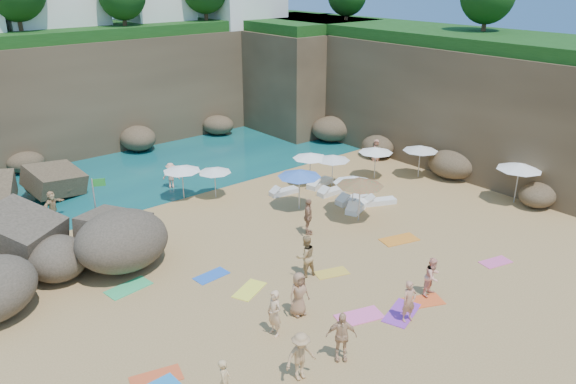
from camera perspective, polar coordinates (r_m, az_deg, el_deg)
ground at (r=26.61m, az=0.83°, el=-6.89°), size 120.00×120.00×0.00m
seawater at (r=51.66m, az=-21.47°, el=6.01°), size 120.00×120.00×0.00m
cliff_back at (r=46.86m, az=-17.75°, el=10.03°), size 44.00×8.00×8.00m
cliff_right at (r=43.67m, az=13.26°, el=9.67°), size 8.00×30.00×8.00m
cliff_corner at (r=50.35m, az=0.77°, el=11.80°), size 10.00×12.00×8.00m
rock_outcrop at (r=27.57m, az=-23.13°, el=-7.73°), size 7.79×6.29×2.84m
flag_pole at (r=28.87m, az=-18.84°, el=-0.95°), size 0.65×0.28×3.41m
parasol_0 at (r=33.25m, az=-10.75°, el=2.39°), size 2.22×2.22×2.10m
parasol_1 at (r=33.25m, az=-7.48°, el=2.24°), size 2.00×2.00×1.89m
parasol_2 at (r=34.96m, az=2.28°, el=3.72°), size 2.21×2.21×2.09m
parasol_3 at (r=37.22m, az=13.31°, el=4.36°), size 2.27×2.27×2.15m
parasol_4 at (r=34.82m, az=4.57°, el=3.51°), size 2.16×2.16×2.04m
parasol_5 at (r=31.00m, az=6.67°, el=1.23°), size 2.25×2.25×2.13m
parasol_6 at (r=29.96m, az=7.36°, el=0.99°), size 2.55×2.55×2.41m
parasol_7 at (r=36.47m, az=8.92°, el=4.25°), size 2.22×2.22×2.10m
parasol_10 at (r=31.24m, az=1.16°, el=1.91°), size 2.46×2.46×2.33m
parasol_11 at (r=34.70m, az=22.47°, el=2.43°), size 2.57×2.57×2.43m
lounger_0 at (r=33.04m, az=6.52°, el=-0.77°), size 2.10×0.80×0.32m
lounger_1 at (r=34.01m, az=-0.42°, el=0.02°), size 1.87×0.79×0.28m
lounger_2 at (r=35.35m, az=3.27°, el=0.89°), size 2.15×1.14×0.32m
lounger_3 at (r=34.13m, az=4.45°, el=0.04°), size 1.88×0.66×0.29m
lounger_4 at (r=33.04m, az=9.31°, el=-0.95°), size 1.98×1.35×0.29m
lounger_5 at (r=32.08m, az=7.08°, el=-1.51°), size 2.15×1.38×0.32m
towel_1 at (r=22.80m, az=7.27°, el=-12.43°), size 2.05×1.45×0.03m
towel_2 at (r=24.16m, az=13.43°, el=-10.75°), size 1.96×1.52×0.03m
towel_4 at (r=25.59m, az=4.46°, el=-8.19°), size 1.67×1.20×0.03m
towel_6 at (r=23.27m, az=11.46°, el=-11.95°), size 2.13×1.54×0.03m
towel_7 at (r=20.27m, az=-13.24°, el=-17.94°), size 1.86×1.26×0.03m
towel_8 at (r=25.52m, az=-7.78°, el=-8.43°), size 1.60×0.89×0.03m
towel_9 at (r=28.10m, az=20.34°, el=-6.69°), size 1.62×1.08×0.03m
towel_10 at (r=28.97m, az=11.24°, el=-4.76°), size 2.10×1.44×0.03m
towel_11 at (r=25.36m, az=-15.89°, el=-9.34°), size 2.00×1.19×0.03m
towel_12 at (r=24.33m, az=-3.94°, el=-9.89°), size 1.84×1.43×0.03m
person_stand_0 at (r=18.62m, az=-6.46°, el=-18.52°), size 0.66×0.67×1.56m
person_stand_1 at (r=24.88m, az=1.80°, el=-6.53°), size 1.05×0.88×1.94m
person_stand_2 at (r=35.48m, az=-11.81°, el=1.64°), size 1.11×0.95×1.63m
person_stand_3 at (r=28.67m, az=2.06°, el=-2.53°), size 1.10×1.16×1.93m
person_stand_4 at (r=40.23m, az=8.93°, el=4.22°), size 0.81×0.86×1.57m
person_stand_5 at (r=33.11m, az=-22.82°, el=-1.21°), size 1.49×1.03×1.57m
person_stand_6 at (r=21.19m, az=-1.40°, el=-12.22°), size 0.45×0.68×1.86m
person_lie_0 at (r=19.65m, az=1.28°, el=-17.90°), size 1.38×1.90×0.47m
person_lie_1 at (r=20.52m, az=5.36°, el=-16.03°), size 2.00×2.14×0.45m
person_lie_2 at (r=22.64m, az=1.09°, el=-11.82°), size 1.07×1.91×0.49m
person_lie_4 at (r=22.77m, az=12.06°, el=-12.26°), size 0.97×1.80×0.41m
person_lie_5 at (r=24.54m, az=14.35°, el=-9.46°), size 1.00×1.77×0.64m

